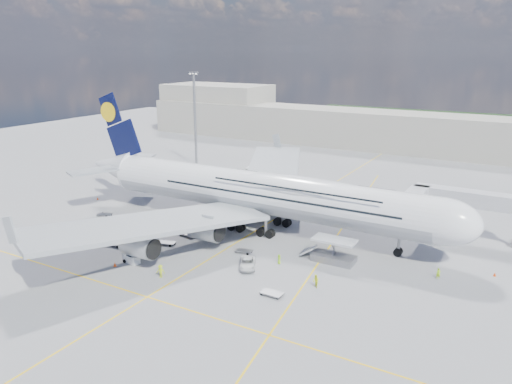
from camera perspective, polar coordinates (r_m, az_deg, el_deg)
The scene contains 31 objects.
ground at distance 82.70m, azimuth -3.01°, elevation -6.25°, with size 300.00×300.00×0.00m, color gray.
taxi_line_main at distance 82.70m, azimuth -3.01°, elevation -6.25°, with size 0.25×220.00×0.01m, color yellow.
taxi_line_cross at distance 68.38m, azimuth -12.31°, elevation -11.64°, with size 120.00×0.25×0.01m, color yellow.
taxi_line_diag at distance 85.12m, azimuth 8.70°, elevation -5.75°, with size 0.25×100.00×0.01m, color yellow.
airliner at distance 88.41m, azimuth 0.58°, elevation -0.03°, with size 77.26×79.15×23.71m.
jet_bridge at distance 89.30m, azimuth 20.98°, elevation -0.97°, with size 18.80×12.10×8.50m.
cargo_loader at distance 77.58m, azimuth 8.74°, elevation -6.98°, with size 8.53×3.20×3.67m.
light_mast at distance 137.57m, azimuth -6.99°, elevation 8.35°, with size 3.00×0.70×25.50m.
terminal at distance 166.44m, azimuth 15.09°, elevation 6.74°, with size 180.00×16.00×12.00m, color #B2AD9E.
hangar at distance 199.82m, azimuth -4.41°, elevation 9.58°, with size 40.00×22.00×18.00m, color #B2AD9E.
dolly_row_a at distance 86.19m, azimuth -15.85°, elevation -5.65°, with size 3.62×2.32×0.49m.
dolly_row_b at distance 87.87m, azimuth -7.72°, elevation -4.75°, with size 3.48×2.23×0.48m.
dolly_row_c at distance 84.67m, azimuth -10.14°, elevation -5.72°, with size 3.09×2.23×0.41m.
dolly_back at distance 101.66m, azimuth -16.92°, elevation -2.45°, with size 3.11×2.51×0.40m.
dolly_nose_far at distance 80.18m, azimuth -1.44°, elevation -6.74°, with size 2.87×1.82×0.39m.
dolly_nose_near at distance 67.12m, azimuth 1.80°, elevation -11.48°, with size 3.03×1.68×0.44m.
baggage_tug at distance 78.60m, azimuth -14.04°, elevation -7.39°, with size 2.78×1.55×1.66m.
catering_truck_inner at distance 112.01m, azimuth 3.46°, elevation 0.66°, with size 6.45×4.50×3.55m.
catering_truck_outer at distance 117.81m, azimuth 0.41°, elevation 1.62°, with size 7.48×3.60×4.30m.
service_van at distance 74.78m, azimuth -0.98°, elevation -8.17°, with size 2.26×4.91×1.36m, color silver.
crew_nose at distance 75.89m, azimuth 20.12°, elevation -8.75°, with size 0.58×0.38×1.58m, color #BBF71A.
crew_loader at distance 69.35m, azimuth 6.84°, elevation -10.08°, with size 0.91×0.71×1.88m, color #E2EE19.
crew_wing at distance 84.85m, azimuth -12.63°, elevation -5.44°, with size 0.98×0.41×1.67m, color #B4E518.
crew_van at distance 76.14m, azimuth 2.66°, elevation -7.67°, with size 0.73×0.47×1.49m, color #9AE017.
crew_tug at distance 72.89m, azimuth -10.85°, elevation -8.89°, with size 1.27×0.73×1.96m, color #C5E017.
cone_nose at distance 80.05m, azimuth 25.63°, elevation -8.48°, with size 0.44×0.44×0.56m.
cone_wing_left_inner at distance 109.67m, azimuth -2.21°, elevation -0.43°, with size 0.44×0.44×0.56m.
cone_wing_left_outer at distance 114.89m, azimuth 1.51°, elevation 0.34°, with size 0.44×0.44×0.56m.
cone_wing_right_inner at distance 89.14m, azimuth -10.35°, elevation -4.64°, with size 0.42×0.42×0.53m.
cone_wing_right_outer at distance 78.25m, azimuth -15.83°, elevation -7.97°, with size 0.50×0.50×0.64m.
cone_tail at distance 112.92m, azimuth -17.66°, elevation -0.70°, with size 0.46×0.46×0.59m.
Camera 1 is at (41.83, -64.09, 31.35)m, focal length 35.00 mm.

